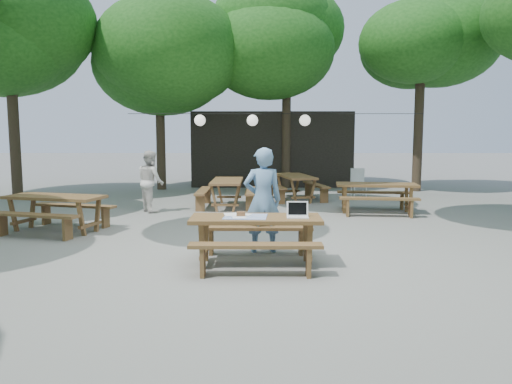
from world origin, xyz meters
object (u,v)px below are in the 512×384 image
at_px(main_picnic_table, 256,240).
at_px(plastic_chair, 359,189).
at_px(woman, 263,200).
at_px(picnic_table_nw, 56,213).
at_px(second_person, 151,181).

distance_m(main_picnic_table, plastic_chair, 8.72).
xyz_separation_m(woman, plastic_chair, (3.09, 7.26, -0.64)).
xyz_separation_m(picnic_table_nw, plastic_chair, (7.35, 5.54, -0.13)).
relative_size(main_picnic_table, picnic_table_nw, 0.89).
bearing_deg(woman, plastic_chair, -120.68).
height_order(main_picnic_table, plastic_chair, plastic_chair).
bearing_deg(second_person, picnic_table_nw, 118.64).
relative_size(second_person, plastic_chair, 1.76).
bearing_deg(woman, main_picnic_table, 74.68).
bearing_deg(plastic_chair, picnic_table_nw, -146.34).
bearing_deg(second_person, main_picnic_table, 174.34).
bearing_deg(main_picnic_table, second_person, 117.69).
relative_size(main_picnic_table, second_person, 1.26).
bearing_deg(woman, second_person, -64.49).
xyz_separation_m(woman, second_person, (-2.85, 4.37, -0.10)).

